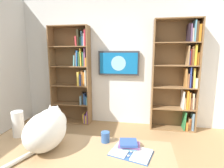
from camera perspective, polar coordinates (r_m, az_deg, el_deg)
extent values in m
cube|color=silver|center=(3.82, 3.01, 7.02)|extent=(4.52, 0.06, 2.70)
cube|color=brown|center=(3.78, 26.03, 2.08)|extent=(0.02, 0.28, 2.19)
cube|color=brown|center=(3.64, 13.04, 2.56)|extent=(0.02, 0.28, 2.19)
cube|color=brown|center=(3.81, 19.34, 2.59)|extent=(0.87, 0.01, 2.19)
cube|color=brown|center=(3.96, 18.74, -13.38)|extent=(0.83, 0.27, 0.02)
cube|color=brown|center=(3.82, 19.10, -7.38)|extent=(0.83, 0.27, 0.02)
cube|color=brown|center=(3.72, 19.48, -0.98)|extent=(0.83, 0.27, 0.02)
cube|color=brown|center=(3.66, 19.86, 5.69)|extent=(0.83, 0.27, 0.02)
cube|color=brown|center=(3.66, 20.27, 12.45)|extent=(0.83, 0.27, 0.02)
cube|color=brown|center=(3.71, 20.69, 19.13)|extent=(0.83, 0.27, 0.02)
cube|color=#6F93AB|center=(3.96, 24.56, -10.87)|extent=(0.04, 0.18, 0.35)
cube|color=orange|center=(3.98, 23.96, -11.68)|extent=(0.03, 0.12, 0.23)
cube|color=olive|center=(3.96, 23.44, -11.63)|extent=(0.04, 0.17, 0.24)
cube|color=orange|center=(3.97, 22.81, -12.16)|extent=(0.04, 0.22, 0.17)
cube|color=#2F7F42|center=(3.93, 22.33, -10.74)|extent=(0.04, 0.23, 0.37)
cube|color=beige|center=(3.88, 24.98, -5.57)|extent=(0.02, 0.15, 0.23)
cube|color=beige|center=(3.84, 24.66, -5.02)|extent=(0.03, 0.15, 0.32)
cube|color=#8D6048|center=(3.83, 24.10, -5.69)|extent=(0.05, 0.15, 0.23)
cube|color=orange|center=(3.81, 23.58, -4.90)|extent=(0.03, 0.20, 0.34)
cube|color=orange|center=(3.80, 23.07, -4.64)|extent=(0.03, 0.22, 0.37)
cube|color=beige|center=(3.82, 22.43, -5.69)|extent=(0.03, 0.14, 0.22)
cube|color=silver|center=(3.81, 21.95, -4.63)|extent=(0.03, 0.22, 0.36)
cube|color=silver|center=(3.77, 25.40, 0.41)|extent=(0.03, 0.23, 0.19)
cube|color=gold|center=(3.76, 24.90, 1.81)|extent=(0.05, 0.15, 0.37)
cube|color=#21132E|center=(3.74, 24.27, 0.74)|extent=(0.03, 0.13, 0.23)
cube|color=#35499F|center=(3.73, 23.91, 2.02)|extent=(0.02, 0.19, 0.40)
cube|color=#9D6240|center=(3.74, 23.29, 1.12)|extent=(0.03, 0.21, 0.27)
cube|color=#A47038|center=(3.72, 22.75, 1.90)|extent=(0.06, 0.19, 0.37)
cube|color=orange|center=(3.75, 25.83, 7.36)|extent=(0.03, 0.17, 0.24)
cube|color=gold|center=(3.73, 25.28, 8.46)|extent=(0.03, 0.20, 0.38)
cube|color=#9E7448|center=(3.72, 24.57, 8.30)|extent=(0.04, 0.14, 0.35)
cube|color=#B3332D|center=(3.70, 24.10, 7.95)|extent=(0.03, 0.13, 0.30)
cube|color=#384296|center=(3.69, 23.66, 7.75)|extent=(0.02, 0.18, 0.27)
cube|color=#9C774D|center=(3.69, 23.33, 8.48)|extent=(0.02, 0.24, 0.36)
cube|color=orange|center=(3.77, 26.34, 14.49)|extent=(0.04, 0.21, 0.31)
cube|color=#8D6542|center=(3.75, 25.70, 14.95)|extent=(0.04, 0.16, 0.36)
cube|color=#5C9BAF|center=(3.74, 25.08, 15.20)|extent=(0.02, 0.23, 0.39)
cube|color=beige|center=(3.72, 24.52, 14.18)|extent=(0.03, 0.19, 0.25)
cube|color=slate|center=(3.73, 23.98, 14.77)|extent=(0.02, 0.23, 0.32)
cube|color=black|center=(3.70, 23.55, 14.90)|extent=(0.04, 0.21, 0.32)
cube|color=brown|center=(3.80, -7.44, 2.48)|extent=(0.02, 0.28, 2.11)
cube|color=brown|center=(4.13, -18.64, 2.63)|extent=(0.02, 0.28, 2.11)
cube|color=brown|center=(4.07, -12.54, 2.81)|extent=(0.86, 0.01, 2.11)
cube|color=brown|center=(4.21, -12.70, -11.70)|extent=(0.82, 0.27, 0.02)
cube|color=brown|center=(4.07, -12.92, -6.21)|extent=(0.82, 0.27, 0.02)
cube|color=brown|center=(3.98, -13.16, -0.42)|extent=(0.82, 0.27, 0.02)
cube|color=brown|center=(3.93, -13.39, 5.59)|extent=(0.82, 0.27, 0.02)
cube|color=brown|center=(3.92, -13.64, 11.69)|extent=(0.82, 0.27, 0.02)
cube|color=brown|center=(3.96, -13.90, 17.75)|extent=(0.82, 0.27, 0.02)
cube|color=#81498F|center=(4.02, -7.64, -10.37)|extent=(0.03, 0.23, 0.27)
cube|color=gold|center=(4.05, -8.03, -11.00)|extent=(0.03, 0.22, 0.17)
cube|color=#7D4889|center=(4.05, -8.53, -10.88)|extent=(0.02, 0.21, 0.19)
cube|color=gold|center=(4.06, -8.93, -10.71)|extent=(0.03, 0.18, 0.20)
cube|color=#60A2A0|center=(3.90, -7.79, -5.31)|extent=(0.02, 0.19, 0.17)
cube|color=#295892|center=(3.93, -8.26, -5.16)|extent=(0.04, 0.16, 0.18)
cube|color=#365695|center=(3.94, -8.77, -4.71)|extent=(0.03, 0.15, 0.24)
cube|color=#2A241C|center=(3.94, -9.27, -4.50)|extent=(0.05, 0.14, 0.26)
cube|color=#6B91A1|center=(3.94, -9.80, -5.05)|extent=(0.03, 0.20, 0.19)
cube|color=silver|center=(3.82, -7.87, 1.58)|extent=(0.02, 0.13, 0.28)
cube|color=beige|center=(3.83, -8.29, 2.04)|extent=(0.03, 0.20, 0.34)
cube|color=orange|center=(3.84, -8.87, 1.72)|extent=(0.03, 0.15, 0.29)
cube|color=#A36839|center=(3.85, -9.44, 1.96)|extent=(0.04, 0.14, 0.33)
cube|color=#2F4188|center=(3.87, -9.92, 1.40)|extent=(0.03, 0.19, 0.25)
cube|color=gold|center=(3.86, -10.54, 1.75)|extent=(0.04, 0.22, 0.30)
cube|color=orange|center=(3.78, -8.11, 7.10)|extent=(0.03, 0.22, 0.18)
cube|color=#814D82|center=(3.80, -8.72, 8.65)|extent=(0.03, 0.12, 0.38)
cube|color=#34704C|center=(3.81, -9.24, 8.00)|extent=(0.04, 0.13, 0.30)
cube|color=gold|center=(3.83, -9.82, 8.57)|extent=(0.03, 0.19, 0.38)
cube|color=#3E7141|center=(3.83, -10.45, 7.97)|extent=(0.03, 0.15, 0.30)
cube|color=#265792|center=(3.85, -10.94, 8.17)|extent=(0.05, 0.20, 0.33)
cube|color=#926D4A|center=(3.86, -11.44, 7.78)|extent=(0.02, 0.12, 0.27)
cube|color=#5DA3A4|center=(3.88, -11.90, 7.44)|extent=(0.04, 0.15, 0.23)
cube|color=#BE2B38|center=(3.78, -8.36, 14.49)|extent=(0.03, 0.23, 0.32)
cube|color=beige|center=(3.81, -8.75, 13.92)|extent=(0.03, 0.19, 0.25)
cube|color=#28558E|center=(3.80, -9.23, 13.48)|extent=(0.02, 0.15, 0.19)
cube|color=#5C8D9E|center=(3.82, -9.59, 14.30)|extent=(0.03, 0.13, 0.30)
cube|color=#2F7A50|center=(3.84, -9.97, 13.37)|extent=(0.03, 0.13, 0.18)
cube|color=#292717|center=(3.84, -10.59, 14.46)|extent=(0.04, 0.22, 0.33)
cube|color=#B03135|center=(3.84, -11.15, 13.43)|extent=(0.04, 0.23, 0.20)
cube|color=#333338|center=(3.75, 2.18, 6.75)|extent=(0.87, 0.06, 0.51)
cube|color=#146BB2|center=(3.72, 2.11, 6.72)|extent=(0.80, 0.01, 0.44)
cylinder|color=#8CCCEA|center=(3.71, 2.10, 6.72)|extent=(0.31, 0.00, 0.31)
cube|color=#A37F56|center=(1.63, -12.32, -20.92)|extent=(1.66, 0.59, 0.03)
cube|color=#A37F56|center=(2.37, -28.79, -21.62)|extent=(0.06, 0.06, 0.70)
ellipsoid|color=silver|center=(1.65, -20.71, -14.07)|extent=(0.32, 0.45, 0.32)
ellipsoid|color=silver|center=(1.72, -19.05, -11.58)|extent=(0.27, 0.25, 0.24)
sphere|color=silver|center=(1.74, -18.27, -8.98)|extent=(0.13, 0.13, 0.13)
cone|color=silver|center=(1.71, -17.28, -7.55)|extent=(0.06, 0.06, 0.07)
cone|color=silver|center=(1.74, -19.41, -7.33)|extent=(0.06, 0.06, 0.07)
cone|color=beige|center=(1.71, -17.37, -7.76)|extent=(0.03, 0.03, 0.05)
cone|color=beige|center=(1.74, -19.49, -7.54)|extent=(0.03, 0.03, 0.05)
cylinder|color=silver|center=(1.62, -27.13, -20.60)|extent=(0.14, 0.31, 0.04)
cube|color=#335999|center=(1.54, 9.62, -22.02)|extent=(0.20, 0.25, 0.01)
cube|color=#335999|center=(1.59, 2.93, -20.79)|extent=(0.20, 0.25, 0.01)
cube|color=#335999|center=(1.56, 6.21, -21.43)|extent=(0.09, 0.22, 0.01)
cube|color=white|center=(1.53, 9.63, -21.73)|extent=(0.19, 0.24, 0.01)
cube|color=white|center=(1.58, 2.93, -20.51)|extent=(0.19, 0.24, 0.01)
cylinder|color=silver|center=(1.50, 5.32, -22.16)|extent=(0.02, 0.02, 0.01)
cylinder|color=silver|center=(1.55, 6.22, -20.95)|extent=(0.02, 0.02, 0.01)
cylinder|color=silver|center=(1.61, 7.05, -19.83)|extent=(0.02, 0.02, 0.01)
cylinder|color=white|center=(2.01, -28.17, -11.33)|extent=(0.11, 0.11, 0.25)
cylinder|color=#335999|center=(1.70, -2.17, -16.79)|extent=(0.08, 0.08, 0.10)
cube|color=#6699A8|center=(1.63, 5.11, -19.71)|extent=(0.19, 0.15, 0.02)
cube|color=#7A4C84|center=(1.61, 5.62, -19.07)|extent=(0.18, 0.11, 0.02)
cube|color=#2D4C93|center=(1.60, 5.36, -18.42)|extent=(0.16, 0.16, 0.02)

